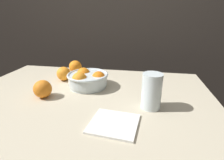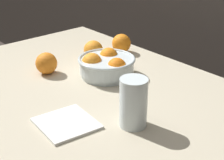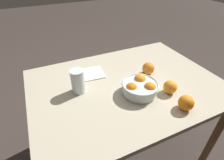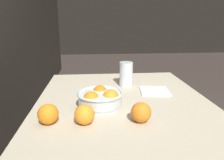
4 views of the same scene
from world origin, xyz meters
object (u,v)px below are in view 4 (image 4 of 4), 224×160
Objects in this scene: juice_glass at (126,75)px; orange_loose_aside at (48,114)px; fruit_bowl at (100,98)px; orange_loose_front at (84,115)px; orange_loose_near_bowl at (141,112)px.

juice_glass is 1.79× the size of orange_loose_aside.
fruit_bowl is 2.61× the size of orange_loose_aside.
fruit_bowl is at bearing -22.62° from orange_loose_front.
orange_loose_near_bowl is 0.37m from orange_loose_aside.
fruit_bowl is at bearing -54.73° from orange_loose_aside.
orange_loose_front is at bearing 157.38° from fruit_bowl.
fruit_bowl is at bearing 152.44° from juice_glass.
orange_loose_front is at bearing -95.99° from orange_loose_aside.
orange_loose_aside reaches higher than orange_loose_front.
juice_glass is at bearing -38.85° from orange_loose_aside.
fruit_bowl is 0.18m from orange_loose_front.
juice_glass is 1.78× the size of orange_loose_near_bowl.
orange_loose_near_bowl is (-0.49, 0.01, -0.02)m from juice_glass.
orange_loose_aside is (0.02, 0.37, -0.00)m from orange_loose_near_bowl.
juice_glass is at bearing -1.30° from orange_loose_near_bowl.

